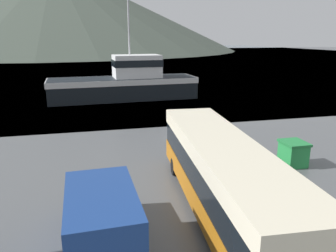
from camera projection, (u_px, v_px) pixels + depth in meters
The scene contains 7 objects.
water_surface at pixel (106, 54), 139.77m from camera, with size 240.00×240.00×0.00m, color slate.
hill_backdrop at pixel (57, 8), 173.09m from camera, with size 187.57×187.57×43.30m, color #424C42.
tour_bus at pixel (222, 174), 13.21m from camera, with size 3.41×12.51×3.16m.
delivery_van at pixel (101, 219), 10.85m from camera, with size 2.34×5.74×2.52m.
fishing_boat at pixel (126, 83), 38.50m from camera, with size 17.30×5.89×11.17m.
storage_bin at pixel (293, 153), 18.69m from camera, with size 1.30×1.49×1.40m.
small_boat at pixel (83, 93), 39.98m from camera, with size 4.79×5.63×1.04m.
Camera 1 is at (-7.47, -1.79, 7.16)m, focal length 35.00 mm.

